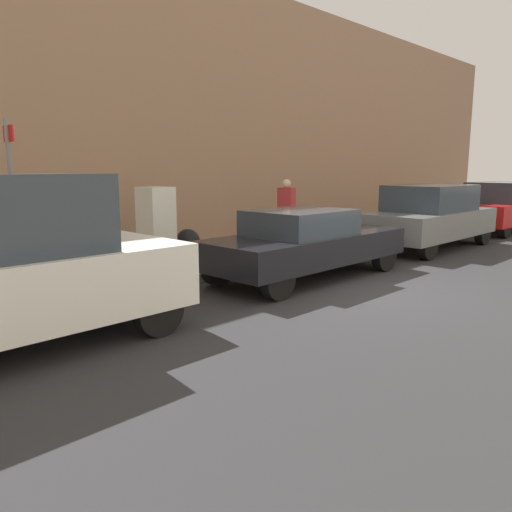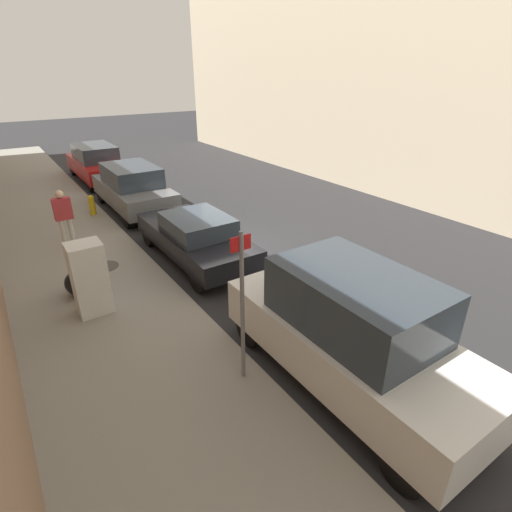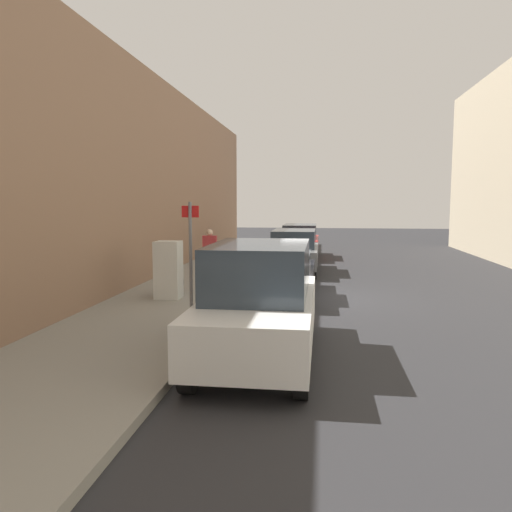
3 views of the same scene
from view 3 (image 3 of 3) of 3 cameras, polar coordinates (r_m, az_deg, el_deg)
name	(u,v)px [view 3 (image 3 of 3)]	position (r m, az deg, el deg)	size (l,w,h in m)	color
ground_plane	(324,298)	(15.32, 7.74, -4.77)	(80.00, 80.00, 0.00)	#28282B
sidewalk_slab	(188,292)	(15.86, -7.79, -4.09)	(3.67, 44.00, 0.16)	gray
building_facade_near	(95,175)	(16.65, -17.90, 8.80)	(2.21, 39.60, 7.48)	#937056
discarded_refrigerator	(168,270)	(14.42, -9.99, -1.55)	(0.71, 0.63, 1.64)	silver
manhole_cover	(211,286)	(16.35, -5.12, -3.44)	(0.70, 0.70, 0.02)	#47443F
street_sign_post	(191,261)	(10.43, -7.47, -0.54)	(0.36, 0.07, 2.75)	slate
fire_hydrant	(255,259)	(20.66, -0.11, -0.34)	(0.22, 0.22, 0.74)	gold
trash_bag	(174,282)	(15.46, -9.33, -2.97)	(0.59, 0.59, 0.59)	black
pedestrian_walking_far	(210,249)	(18.30, -5.30, 0.79)	(0.50, 0.23, 1.75)	beige
parked_van_white	(260,302)	(9.28, 0.41, -5.25)	(1.97, 4.91, 2.15)	silver
parked_sedan_dark	(284,273)	(15.21, 3.22, -2.00)	(1.79, 4.64, 1.40)	black
parked_suv_gray	(294,250)	(20.55, 4.37, 0.63)	(1.93, 4.68, 1.75)	slate
parked_suv_red	(300,241)	(26.00, 5.05, 1.76)	(1.87, 4.88, 1.73)	red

